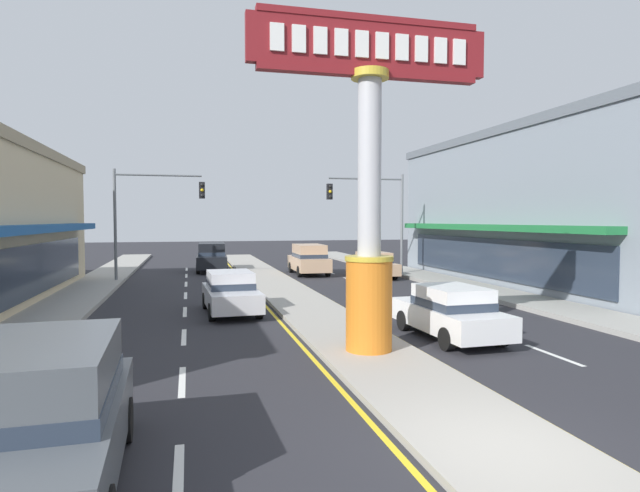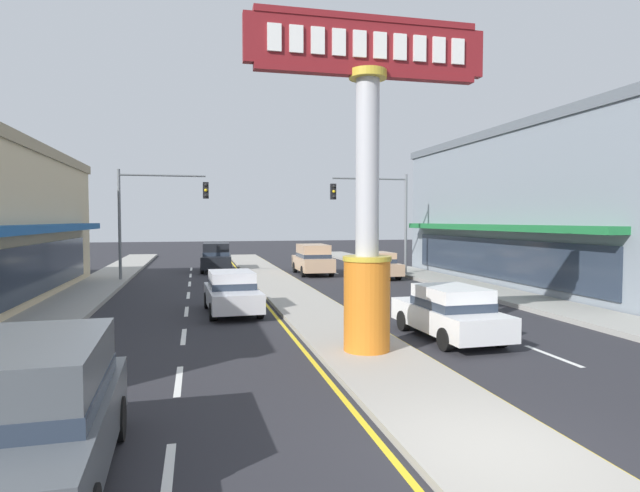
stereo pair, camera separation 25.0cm
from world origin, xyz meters
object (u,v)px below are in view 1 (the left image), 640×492
(traffic_light_left_side, at_px, (149,205))
(suv_kerb_right, at_px, (40,416))
(suv_near_right_lane, at_px, (212,257))
(sedan_near_left_lane, at_px, (450,311))
(traffic_light_right_side, at_px, (375,206))
(district_sign, at_px, (369,188))
(storefront_right, at_px, (564,208))
(sedan_far_left_oncoming, at_px, (231,292))
(sedan_far_right_lane, at_px, (373,265))
(suv_mid_left_lane, at_px, (309,259))

(traffic_light_left_side, relative_size, suv_kerb_right, 1.33)
(suv_near_right_lane, xyz_separation_m, sedan_near_left_lane, (5.83, -22.04, -0.20))
(traffic_light_left_side, bearing_deg, traffic_light_right_side, -1.54)
(district_sign, xyz_separation_m, traffic_light_right_side, (6.50, 17.64, 0.01))
(district_sign, xyz_separation_m, storefront_right, (14.87, 11.56, -0.20))
(suv_near_right_lane, distance_m, sedan_far_left_oncoming, 16.27)
(sedan_far_right_lane, bearing_deg, sedan_far_left_oncoming, -132.22)
(suv_kerb_right, bearing_deg, sedan_far_right_lane, 61.13)
(suv_mid_left_lane, bearing_deg, traffic_light_right_side, -31.02)
(sedan_far_right_lane, distance_m, sedan_far_left_oncoming, 13.60)
(storefront_right, relative_size, traffic_light_right_side, 3.40)
(traffic_light_right_side, relative_size, sedan_far_right_lane, 1.42)
(sedan_far_left_oncoming, bearing_deg, traffic_light_left_side, 108.12)
(suv_near_right_lane, bearing_deg, sedan_far_left_oncoming, -90.02)
(sedan_far_left_oncoming, xyz_separation_m, suv_kerb_right, (-3.30, -12.49, 0.20))
(sedan_far_right_lane, xyz_separation_m, sedan_near_left_lane, (-3.30, -15.85, 0.00))
(storefront_right, relative_size, sedan_far_right_lane, 4.83)
(traffic_light_left_side, distance_m, suv_mid_left_lane, 10.13)
(storefront_right, distance_m, traffic_light_left_side, 22.32)
(district_sign, xyz_separation_m, suv_near_right_lane, (-2.91, 23.31, -3.25))
(sedan_near_left_lane, bearing_deg, suv_near_right_lane, 104.82)
(traffic_light_right_side, bearing_deg, suv_kerb_right, -118.86)
(traffic_light_right_side, xyz_separation_m, sedan_far_left_oncoming, (-9.42, -10.60, -3.46))
(traffic_light_left_side, relative_size, traffic_light_right_side, 1.00)
(district_sign, distance_m, suv_mid_left_lane, 20.27)
(sedan_far_right_lane, bearing_deg, suv_mid_left_lane, 140.94)
(storefront_right, relative_size, suv_kerb_right, 4.52)
(storefront_right, xyz_separation_m, sedan_far_left_oncoming, (-17.79, -4.52, -3.26))
(traffic_light_right_side, distance_m, sedan_near_left_lane, 17.11)
(suv_mid_left_lane, bearing_deg, sedan_near_left_lane, -89.99)
(suv_near_right_lane, bearing_deg, suv_kerb_right, -96.56)
(traffic_light_left_side, xyz_separation_m, traffic_light_right_side, (13.00, -0.35, 0.00))
(sedan_near_left_lane, xyz_separation_m, suv_mid_left_lane, (-0.00, 18.53, 0.20))
(suv_near_right_lane, bearing_deg, district_sign, -82.87)
(district_sign, bearing_deg, storefront_right, 37.85)
(storefront_right, distance_m, sedan_far_left_oncoming, 18.64)
(storefront_right, xyz_separation_m, suv_near_right_lane, (-17.79, 11.75, -3.06))
(suv_near_right_lane, height_order, sedan_far_left_oncoming, suv_near_right_lane)
(sedan_far_left_oncoming, bearing_deg, suv_near_right_lane, 89.98)
(traffic_light_right_side, height_order, sedan_near_left_lane, traffic_light_right_side)
(district_sign, height_order, sedan_far_right_lane, district_sign)
(suv_kerb_right, bearing_deg, traffic_light_right_side, 61.14)
(district_sign, xyz_separation_m, sedan_far_right_lane, (6.22, 17.11, -3.45))
(suv_kerb_right, bearing_deg, district_sign, 41.20)
(storefront_right, height_order, sedan_far_right_lane, storefront_right)
(sedan_far_left_oncoming, bearing_deg, sedan_far_right_lane, 47.78)
(traffic_light_right_side, bearing_deg, district_sign, -110.24)
(sedan_near_left_lane, distance_m, suv_mid_left_lane, 18.53)
(traffic_light_left_side, bearing_deg, suv_mid_left_lane, 10.87)
(traffic_light_left_side, distance_m, sedan_far_right_lane, 13.21)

